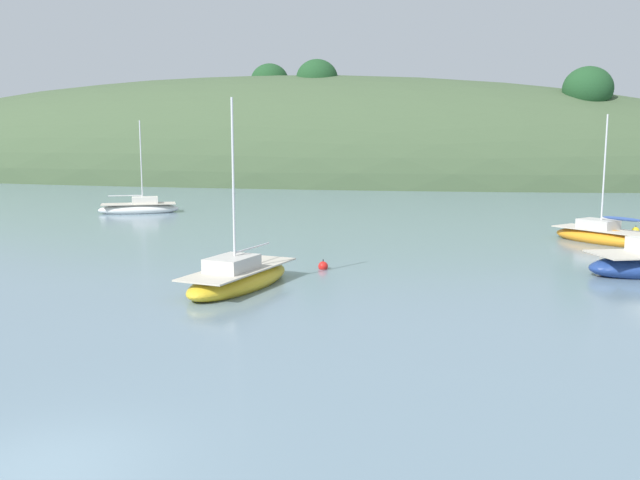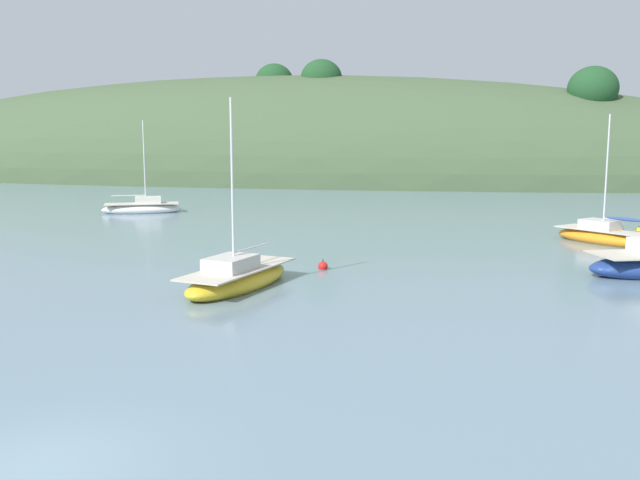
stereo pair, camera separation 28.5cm
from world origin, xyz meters
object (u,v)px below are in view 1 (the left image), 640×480
at_px(sailboat_navy_dinghy, 239,278).
at_px(sailboat_cream_ketch, 139,208).
at_px(mooring_buoy_channel, 323,266).
at_px(mooring_buoy_inner, 636,231).
at_px(sailboat_black_sloop, 605,236).

distance_m(sailboat_navy_dinghy, sailboat_cream_ketch, 29.59).
bearing_deg(mooring_buoy_channel, sailboat_navy_dinghy, -116.33).
distance_m(mooring_buoy_channel, mooring_buoy_inner, 22.92).
bearing_deg(sailboat_navy_dinghy, mooring_buoy_inner, 48.92).
bearing_deg(sailboat_cream_ketch, sailboat_navy_dinghy, -54.05).
xyz_separation_m(mooring_buoy_channel, mooring_buoy_inner, (16.02, 16.40, 0.00)).
bearing_deg(mooring_buoy_channel, mooring_buoy_inner, 45.66).
relative_size(sailboat_navy_dinghy, mooring_buoy_inner, 13.90).
bearing_deg(sailboat_cream_ketch, mooring_buoy_channel, -44.61).
relative_size(sailboat_black_sloop, mooring_buoy_channel, 13.56).
height_order(sailboat_black_sloop, mooring_buoy_channel, sailboat_black_sloop).
bearing_deg(sailboat_navy_dinghy, sailboat_cream_ketch, 125.95).
xyz_separation_m(sailboat_navy_dinghy, sailboat_cream_ketch, (-17.38, 23.96, -0.01)).
xyz_separation_m(sailboat_black_sloop, mooring_buoy_channel, (-13.46, -11.40, -0.26)).
xyz_separation_m(sailboat_navy_dinghy, mooring_buoy_channel, (2.27, 4.58, -0.27)).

